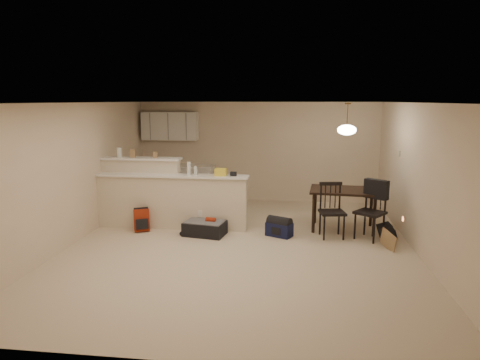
% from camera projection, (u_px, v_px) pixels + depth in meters
% --- Properties ---
extents(room, '(7.00, 7.02, 2.50)m').
position_uv_depth(room, '(241.00, 176.00, 7.38)').
color(room, beige).
rests_on(room, ground).
extents(breakfast_bar, '(3.08, 0.58, 1.39)m').
position_uv_depth(breakfast_bar, '(161.00, 197.00, 8.66)').
color(breakfast_bar, beige).
rests_on(breakfast_bar, ground).
extents(upper_cabinets, '(1.40, 0.34, 0.70)m').
position_uv_depth(upper_cabinets, '(170.00, 126.00, 10.76)').
color(upper_cabinets, white).
rests_on(upper_cabinets, room).
extents(kitchen_counter, '(1.80, 0.60, 0.90)m').
position_uv_depth(kitchen_counter, '(178.00, 184.00, 10.88)').
color(kitchen_counter, white).
rests_on(kitchen_counter, ground).
extents(thermostat, '(0.02, 0.12, 0.12)m').
position_uv_depth(thermostat, '(399.00, 153.00, 8.49)').
color(thermostat, beige).
rests_on(thermostat, room).
extents(jar, '(0.10, 0.10, 0.20)m').
position_uv_depth(jar, '(119.00, 152.00, 8.74)').
color(jar, silver).
rests_on(jar, breakfast_bar).
extents(cereal_box, '(0.10, 0.07, 0.16)m').
position_uv_depth(cereal_box, '(133.00, 154.00, 8.71)').
color(cereal_box, '#9C7A50').
rests_on(cereal_box, breakfast_bar).
extents(small_box, '(0.08, 0.06, 0.12)m').
position_uv_depth(small_box, '(155.00, 155.00, 8.66)').
color(small_box, '#9C7A50').
rests_on(small_box, breakfast_bar).
extents(bottle_a, '(0.07, 0.07, 0.26)m').
position_uv_depth(bottle_a, '(189.00, 168.00, 8.40)').
color(bottle_a, silver).
rests_on(bottle_a, breakfast_bar).
extents(bottle_b, '(0.06, 0.06, 0.18)m').
position_uv_depth(bottle_b, '(195.00, 171.00, 8.39)').
color(bottle_b, silver).
rests_on(bottle_b, breakfast_bar).
extents(bag_lump, '(0.22, 0.18, 0.14)m').
position_uv_depth(bag_lump, '(221.00, 172.00, 8.33)').
color(bag_lump, '#9C7A50').
rests_on(bag_lump, breakfast_bar).
extents(pouch, '(0.12, 0.10, 0.08)m').
position_uv_depth(pouch, '(233.00, 174.00, 8.31)').
color(pouch, '#9C7A50').
rests_on(pouch, breakfast_bar).
extents(dining_table, '(1.38, 0.98, 0.81)m').
position_uv_depth(dining_table, '(344.00, 194.00, 8.42)').
color(dining_table, black).
rests_on(dining_table, ground).
extents(pendant_lamp, '(0.36, 0.36, 0.62)m').
position_uv_depth(pendant_lamp, '(347.00, 129.00, 8.19)').
color(pendant_lamp, brown).
rests_on(pendant_lamp, room).
extents(dining_chair_near, '(0.51, 0.50, 1.03)m').
position_uv_depth(dining_chair_near, '(332.00, 211.00, 7.96)').
color(dining_chair_near, black).
rests_on(dining_chair_near, ground).
extents(dining_chair_far, '(0.65, 0.64, 1.08)m').
position_uv_depth(dining_chair_far, '(370.00, 211.00, 7.85)').
color(dining_chair_far, black).
rests_on(dining_chair_far, ground).
extents(suitcase, '(0.83, 0.62, 0.26)m').
position_uv_depth(suitcase, '(205.00, 228.00, 8.17)').
color(suitcase, black).
rests_on(suitcase, ground).
extents(red_backpack, '(0.34, 0.29, 0.44)m').
position_uv_depth(red_backpack, '(142.00, 220.00, 8.41)').
color(red_backpack, maroon).
rests_on(red_backpack, ground).
extents(navy_duffel, '(0.54, 0.44, 0.26)m').
position_uv_depth(navy_duffel, '(279.00, 229.00, 8.10)').
color(navy_duffel, '#12173B').
rests_on(navy_duffel, ground).
extents(black_daypack, '(0.24, 0.34, 0.29)m').
position_uv_depth(black_daypack, '(386.00, 232.00, 7.86)').
color(black_daypack, black).
rests_on(black_daypack, ground).
extents(cardboard_sheet, '(0.18, 0.39, 0.31)m').
position_uv_depth(cardboard_sheet, '(388.00, 240.00, 7.38)').
color(cardboard_sheet, '#9C7A50').
rests_on(cardboard_sheet, ground).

